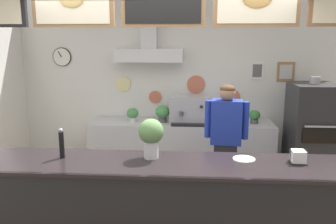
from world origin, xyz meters
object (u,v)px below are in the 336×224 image
at_px(napkin_holder, 298,157).
at_px(condiment_plate, 244,159).
at_px(espresso_machine, 189,110).
at_px(pepper_grinder, 62,143).
at_px(potted_sage, 255,116).
at_px(basil_vase, 151,136).
at_px(shop_worker, 226,145).
at_px(potted_oregano, 163,113).
at_px(potted_rosemary, 133,114).
at_px(pizza_oven, 310,137).

bearing_deg(napkin_holder, condiment_plate, 174.59).
xyz_separation_m(espresso_machine, pepper_grinder, (-1.18, -2.13, 0.09)).
xyz_separation_m(potted_sage, basil_vase, (-1.32, -2.10, 0.26)).
xyz_separation_m(shop_worker, condiment_plate, (0.08, -0.97, 0.16)).
distance_m(potted_oregano, basil_vase, 2.09).
height_order(potted_rosemary, basil_vase, basil_vase).
bearing_deg(potted_sage, espresso_machine, -178.81).
height_order(shop_worker, pepper_grinder, shop_worker).
distance_m(pizza_oven, potted_rosemary, 2.63).
bearing_deg(pepper_grinder, potted_oregano, 70.09).
xyz_separation_m(potted_oregano, potted_sage, (1.39, 0.02, -0.04)).
relative_size(shop_worker, condiment_plate, 7.77).
height_order(shop_worker, basil_vase, shop_worker).
xyz_separation_m(shop_worker, basil_vase, (-0.80, -0.98, 0.37)).
distance_m(shop_worker, pepper_grinder, 1.96).
bearing_deg(napkin_holder, shop_worker, 118.94).
distance_m(shop_worker, napkin_holder, 1.18).
bearing_deg(pepper_grinder, pizza_oven, 32.57).
distance_m(potted_oregano, pepper_grinder, 2.28).
height_order(potted_rosemary, condiment_plate, potted_rosemary).
bearing_deg(espresso_machine, napkin_holder, -64.30).
relative_size(potted_rosemary, potted_sage, 1.04).
bearing_deg(espresso_machine, potted_sage, 1.19).
xyz_separation_m(pizza_oven, pepper_grinder, (-2.92, -1.86, 0.41)).
bearing_deg(potted_rosemary, basil_vase, -75.54).
height_order(shop_worker, potted_oregano, shop_worker).
bearing_deg(shop_worker, napkin_holder, 125.67).
xyz_separation_m(espresso_machine, napkin_holder, (1.02, -2.11, 0.00)).
bearing_deg(espresso_machine, potted_rosemary, -179.84).
distance_m(shop_worker, potted_sage, 1.25).
xyz_separation_m(potted_rosemary, pepper_grinder, (-0.31, -2.13, 0.18)).
distance_m(shop_worker, condiment_plate, 0.98).
xyz_separation_m(condiment_plate, basil_vase, (-0.88, -0.01, 0.21)).
bearing_deg(potted_oregano, espresso_machine, -0.47).
xyz_separation_m(pizza_oven, espresso_machine, (-1.73, 0.27, 0.32)).
height_order(potted_rosemary, pepper_grinder, pepper_grinder).
bearing_deg(basil_vase, condiment_plate, 0.59).
bearing_deg(potted_oregano, potted_sage, 0.70).
height_order(pepper_grinder, napkin_holder, pepper_grinder).
height_order(potted_sage, condiment_plate, potted_sage).
relative_size(condiment_plate, pepper_grinder, 0.72).
relative_size(potted_rosemary, basil_vase, 0.56).
bearing_deg(potted_oregano, basil_vase, -88.02).
bearing_deg(condiment_plate, potted_sage, 77.91).
height_order(pizza_oven, condiment_plate, pizza_oven).
bearing_deg(pizza_oven, potted_sage, 158.64).
bearing_deg(basil_vase, shop_worker, 50.81).
xyz_separation_m(shop_worker, espresso_machine, (-0.46, 1.10, 0.21)).
bearing_deg(potted_rosemary, condiment_plate, -55.69).
height_order(pizza_oven, potted_oregano, pizza_oven).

